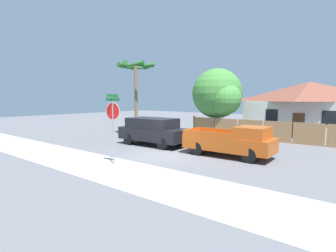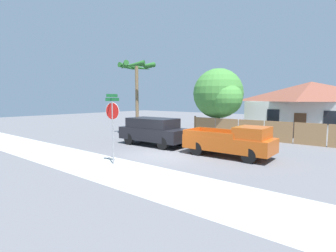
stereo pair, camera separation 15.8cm
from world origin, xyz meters
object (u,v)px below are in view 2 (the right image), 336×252
oak_tree (220,95)px  orange_pickup (232,141)px  house (310,107)px  red_suv (154,130)px  stop_sign (113,117)px  palm_tree (137,72)px

oak_tree → orange_pickup: (4.95, -7.87, -2.66)m
oak_tree → orange_pickup: oak_tree is taller
oak_tree → house: bearing=42.6°
house → red_suv: bearing=-117.1°
stop_sign → red_suv: bearing=102.5°
house → oak_tree: size_ratio=1.75×
palm_tree → red_suv: 6.89m
house → stop_sign: house is taller
house → red_suv: (-6.91, -13.52, -1.41)m
oak_tree → red_suv: (-0.77, -7.87, -2.50)m
orange_pickup → house: bearing=83.9°
red_suv → palm_tree: bearing=146.5°
house → red_suv: 15.25m
house → palm_tree: bearing=-136.9°
palm_tree → stop_sign: (6.49, -7.95, -3.10)m
palm_tree → stop_sign: 10.72m
red_suv → orange_pickup: 5.72m
palm_tree → red_suv: palm_tree is taller
palm_tree → orange_pickup: size_ratio=1.29×
palm_tree → orange_pickup: 11.54m
house → orange_pickup: size_ratio=2.10×
house → oak_tree: oak_tree is taller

